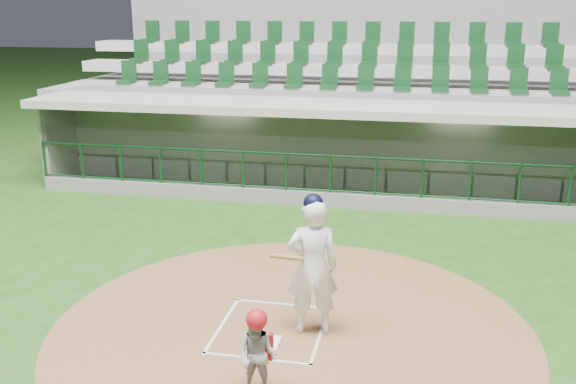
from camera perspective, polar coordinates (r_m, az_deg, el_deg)
name	(u,v)px	position (r m, az deg, el deg)	size (l,w,h in m)	color
ground	(275,321)	(10.04, -1.16, -11.37)	(120.00, 120.00, 0.00)	#1D4313
dirt_circle	(292,328)	(9.81, 0.33, -12.04)	(7.20, 7.20, 0.01)	brown
home_plate	(264,342)	(9.43, -2.13, -13.18)	(0.43, 0.43, 0.02)	white
batter_box_chalk	(271,329)	(9.77, -1.56, -12.08)	(1.55, 1.80, 0.01)	white
dugout_structure	(344,151)	(17.00, 4.96, 3.63)	(16.40, 3.70, 3.00)	gray
seating_deck	(353,115)	(19.94, 5.81, 6.84)	(17.00, 6.72, 5.15)	gray
batter	(312,265)	(9.29, 2.19, -6.51)	(0.96, 0.97, 2.12)	white
catcher	(257,353)	(8.04, -2.74, -14.12)	(0.59, 0.50, 1.17)	#98989E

